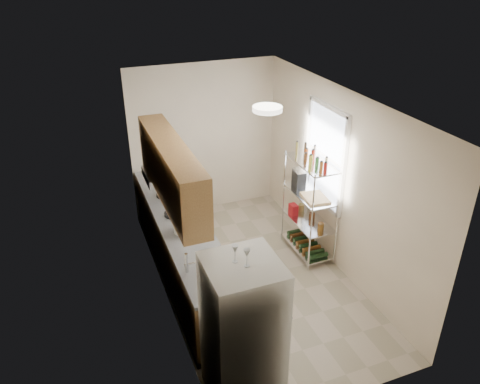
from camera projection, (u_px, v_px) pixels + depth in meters
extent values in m
cube|color=#B0A28E|center=(254.00, 277.00, 6.67)|extent=(2.50, 4.40, 0.01)
cube|color=silver|center=(257.00, 99.00, 5.47)|extent=(2.50, 4.40, 0.01)
cube|color=#F1E3C9|center=(204.00, 140.00, 7.89)|extent=(2.50, 0.01, 2.60)
cube|color=#F1E3C9|center=(350.00, 303.00, 4.25)|extent=(2.50, 0.01, 2.60)
cube|color=#F1E3C9|center=(160.00, 215.00, 5.66)|extent=(0.01, 4.40, 2.60)
cube|color=#F1E3C9|center=(339.00, 181.00, 6.47)|extent=(0.01, 4.40, 2.60)
cube|color=#B0874B|center=(182.00, 249.00, 6.54)|extent=(0.60, 3.48, 0.86)
cube|color=gray|center=(181.00, 221.00, 6.34)|extent=(0.63, 3.51, 0.04)
cube|color=#B7BABC|center=(203.00, 270.00, 5.38)|extent=(0.52, 0.44, 0.04)
cube|color=#B7BABC|center=(176.00, 201.00, 7.74)|extent=(0.01, 0.55, 0.72)
cube|color=#B0874B|center=(171.00, 171.00, 5.58)|extent=(0.33, 2.20, 0.72)
cube|color=#B7BABC|center=(163.00, 175.00, 6.45)|extent=(0.50, 0.60, 0.12)
cube|color=white|center=(325.00, 156.00, 6.64)|extent=(0.06, 1.00, 1.46)
cube|color=silver|center=(307.00, 246.00, 7.19)|extent=(0.45, 0.90, 0.02)
cube|color=silver|center=(309.00, 221.00, 6.99)|extent=(0.45, 0.90, 0.02)
cube|color=silver|center=(311.00, 194.00, 6.78)|extent=(0.45, 0.90, 0.02)
cube|color=silver|center=(313.00, 163.00, 6.55)|extent=(0.45, 0.90, 0.02)
cylinder|color=silver|center=(311.00, 225.00, 6.45)|extent=(0.02, 0.02, 1.55)
cylinder|color=silver|center=(283.00, 197.00, 7.18)|extent=(0.02, 0.02, 1.55)
cylinder|color=silver|center=(338.00, 219.00, 6.59)|extent=(0.02, 0.02, 1.55)
cylinder|color=silver|center=(308.00, 192.00, 7.31)|extent=(0.02, 0.02, 1.55)
cylinder|color=white|center=(267.00, 109.00, 5.23)|extent=(0.34, 0.34, 0.05)
cube|color=silver|center=(243.00, 334.00, 4.55)|extent=(0.69, 0.69, 1.67)
cylinder|color=silver|center=(184.00, 224.00, 6.02)|extent=(0.27, 0.27, 0.22)
cylinder|color=black|center=(173.00, 214.00, 6.43)|extent=(0.31, 0.31, 0.04)
cylinder|color=black|center=(163.00, 195.00, 6.92)|extent=(0.22, 0.22, 0.04)
cube|color=tan|center=(315.00, 198.00, 6.63)|extent=(0.36, 0.44, 0.03)
cube|color=black|center=(299.00, 178.00, 6.95)|extent=(0.16, 0.23, 0.25)
cube|color=#A6141A|center=(293.00, 209.00, 7.11)|extent=(0.10, 0.14, 0.16)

